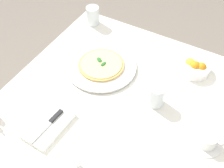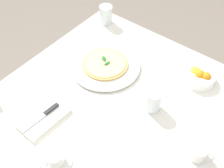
% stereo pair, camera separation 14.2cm
% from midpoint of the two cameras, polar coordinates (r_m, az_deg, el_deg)
% --- Properties ---
extents(dining_table, '(1.12, 1.12, 0.72)m').
position_cam_midpoint_polar(dining_table, '(1.45, -0.67, -7.83)').
color(dining_table, white).
rests_on(dining_table, ground_plane).
extents(pizza_plate, '(0.35, 0.35, 0.02)m').
position_cam_midpoint_polar(pizza_plate, '(1.52, -4.72, 3.22)').
color(pizza_plate, white).
rests_on(pizza_plate, dining_table).
extents(pizza, '(0.23, 0.23, 0.02)m').
position_cam_midpoint_polar(pizza, '(1.51, -4.76, 3.60)').
color(pizza, '#DBAD60').
rests_on(pizza, pizza_plate).
extents(coffee_cup_near_left, '(0.13, 0.13, 0.06)m').
position_cam_midpoint_polar(coffee_cup_near_left, '(1.26, 14.71, -10.44)').
color(coffee_cup_near_left, white).
rests_on(coffee_cup_near_left, dining_table).
extents(coffee_cup_far_left, '(0.13, 0.13, 0.07)m').
position_cam_midpoint_polar(coffee_cup_far_left, '(1.19, -11.55, -15.14)').
color(coffee_cup_far_left, white).
rests_on(coffee_cup_far_left, dining_table).
extents(water_glass_center_back, '(0.07, 0.07, 0.11)m').
position_cam_midpoint_polar(water_glass_center_back, '(1.79, -5.99, 12.51)').
color(water_glass_center_back, white).
rests_on(water_glass_center_back, dining_table).
extents(water_glass_back_corner, '(0.08, 0.08, 0.11)m').
position_cam_midpoint_polar(water_glass_back_corner, '(1.34, 5.38, -2.53)').
color(water_glass_back_corner, white).
rests_on(water_glass_back_corner, dining_table).
extents(napkin_folded, '(0.23, 0.14, 0.02)m').
position_cam_midpoint_polar(napkin_folded, '(1.33, -14.94, -7.83)').
color(napkin_folded, white).
rests_on(napkin_folded, dining_table).
extents(dinner_knife, '(0.20, 0.03, 0.01)m').
position_cam_midpoint_polar(dinner_knife, '(1.32, -15.14, -7.57)').
color(dinner_knife, silver).
rests_on(dinner_knife, napkin_folded).
extents(citrus_bowl, '(0.15, 0.15, 0.06)m').
position_cam_midpoint_polar(citrus_bowl, '(1.52, 12.94, 2.93)').
color(citrus_bowl, white).
rests_on(citrus_bowl, dining_table).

